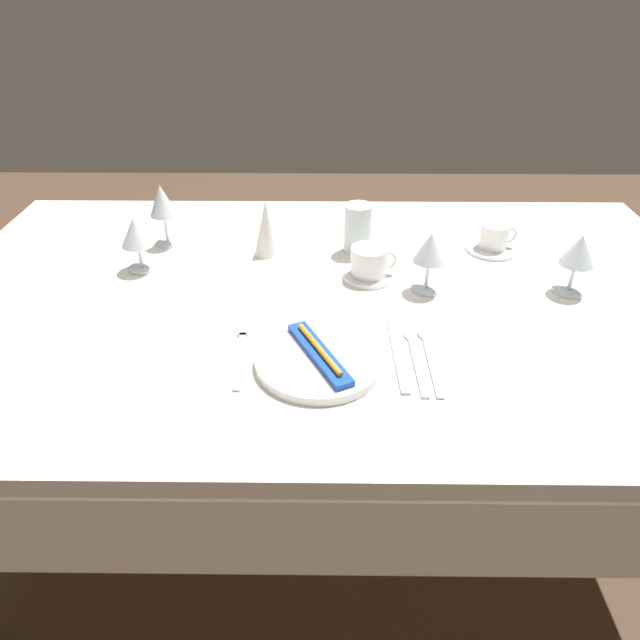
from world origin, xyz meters
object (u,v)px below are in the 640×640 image
fork_outer (241,352)px  wine_glass_left (162,203)px  wine_glass_far (430,251)px  dinner_knife (398,357)px  dinner_plate (319,360)px  wine_glass_centre (578,253)px  toothbrush_package (319,353)px  spoon_soup (415,352)px  spoon_dessert (429,352)px  napkin_folded (267,228)px  drink_tumbler (358,231)px  coffee_cup_left (370,261)px  coffee_cup_right (495,236)px  wine_glass_right (136,234)px

fork_outer → wine_glass_left: 0.55m
wine_glass_far → dinner_knife: bearing=-108.9°
dinner_plate → wine_glass_left: (-0.40, 0.51, 0.10)m
fork_outer → wine_glass_centre: (0.71, 0.24, 0.09)m
toothbrush_package → dinner_knife: toothbrush_package is taller
spoon_soup → wine_glass_far: wine_glass_far is taller
spoon_soup → spoon_dessert: 0.03m
toothbrush_package → napkin_folded: (-0.14, 0.46, 0.04)m
fork_outer → napkin_folded: (0.02, 0.43, 0.07)m
spoon_soup → wine_glass_left: wine_glass_left is taller
toothbrush_package → drink_tumbler: drink_tumbler is taller
wine_glass_centre → dinner_plate: bearing=-153.8°
dinner_knife → wine_glass_far: size_ratio=1.63×
toothbrush_package → coffee_cup_left: coffee_cup_left is taller
fork_outer → spoon_dessert: (0.36, 0.00, 0.00)m
toothbrush_package → coffee_cup_right: 0.65m
coffee_cup_right → wine_glass_centre: size_ratio=0.68×
spoon_dessert → wine_glass_right: size_ratio=1.63×
coffee_cup_right → wine_glass_right: wine_glass_right is taller
fork_outer → wine_glass_left: bearing=117.6°
wine_glass_left → toothbrush_package: bearing=-51.9°
coffee_cup_right → wine_glass_left: (-0.84, 0.03, 0.07)m
spoon_soup → spoon_dessert: same height
dinner_knife → spoon_dessert: (0.06, 0.02, 0.00)m
coffee_cup_right → napkin_folded: (-0.57, -0.02, 0.03)m
dinner_plate → fork_outer: 0.15m
coffee_cup_left → drink_tumbler: drink_tumbler is taller
dinner_plate → drink_tumbler: (0.09, 0.48, 0.05)m
dinner_plate → wine_glass_left: 0.66m
fork_outer → spoon_soup: 0.33m
spoon_soup → coffee_cup_right: (0.26, 0.45, 0.04)m
spoon_soup → wine_glass_right: (-0.61, 0.34, 0.09)m
coffee_cup_right → wine_glass_left: bearing=177.9°
spoon_soup → coffee_cup_right: bearing=60.2°
wine_glass_left → dinner_plate: bearing=-51.9°
fork_outer → drink_tumbler: (0.24, 0.45, 0.05)m
dinner_plate → wine_glass_centre: wine_glass_centre is taller
spoon_dessert → wine_glass_centre: wine_glass_centre is taller
fork_outer → wine_glass_centre: wine_glass_centre is taller
napkin_folded → coffee_cup_left: bearing=-26.6°
wine_glass_right → wine_glass_far: wine_glass_far is taller
spoon_dessert → wine_glass_right: 0.73m
dinner_knife → wine_glass_far: 0.29m
wine_glass_right → coffee_cup_right: bearing=7.3°
toothbrush_package → spoon_dessert: size_ratio=0.94×
spoon_dessert → coffee_cup_left: size_ratio=2.00×
fork_outer → drink_tumbler: drink_tumbler is taller
fork_outer → coffee_cup_right: bearing=37.4°
toothbrush_package → wine_glass_centre: 0.63m
coffee_cup_left → wine_glass_centre: (0.45, -0.06, 0.05)m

